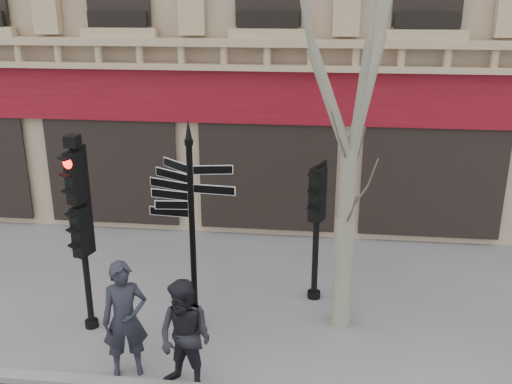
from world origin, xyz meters
TOP-DOWN VIEW (x-y plane):
  - ground at (0.00, 0.00)m, footprint 80.00×80.00m
  - fingerpost at (-0.89, 0.44)m, footprint 2.03×2.03m
  - traffic_signal_main at (-2.82, 0.25)m, footprint 0.46×0.38m
  - traffic_signal_secondary at (1.27, 1.84)m, footprint 0.56×0.48m
  - pedestrian_a at (-1.69, -1.00)m, footprint 0.84×0.71m
  - pedestrian_b at (-0.64, -1.30)m, footprint 1.10×0.99m

SIDE VIEW (x-z plane):
  - ground at x=0.00m, z-range 0.00..0.00m
  - pedestrian_b at x=-0.64m, z-range 0.00..1.87m
  - pedestrian_a at x=-1.69m, z-range 0.00..1.97m
  - traffic_signal_secondary at x=1.27m, z-range 0.55..3.33m
  - traffic_signal_main at x=-2.82m, z-range 0.48..4.14m
  - fingerpost at x=-0.89m, z-range 0.68..4.62m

